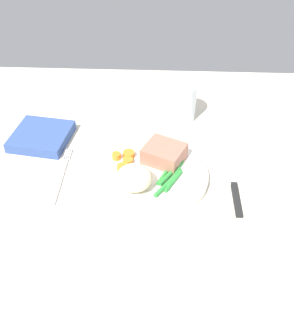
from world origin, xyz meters
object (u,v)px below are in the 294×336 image
fork (61,175)px  water_glass (180,104)px  knife (233,181)px  dinner_plate (147,175)px  meat_portion (164,153)px  napkin (41,136)px  salad_bowl (289,135)px

fork → water_glass: water_glass is taller
fork → knife: 34.46cm
dinner_plate → fork: 17.30cm
meat_portion → fork: meat_portion is taller
water_glass → napkin: 32.62cm
knife → salad_bowl: size_ratio=1.85×
dinner_plate → fork: dinner_plate is taller
meat_portion → salad_bowl: size_ratio=0.69×
salad_bowl → napkin: size_ratio=0.92×
knife → napkin: (-41.22, 11.65, 0.90)cm
fork → salad_bowl: bearing=12.1°
knife → dinner_plate: bearing=177.0°
fork → dinner_plate: bearing=-0.8°
fork → water_glass: size_ratio=1.88×
dinner_plate → salad_bowl: salad_bowl is taller
meat_portion → water_glass: water_glass is taller
fork → meat_portion: bearing=9.6°
water_glass → napkin: size_ratio=0.73×
water_glass → salad_bowl: bearing=-24.6°
knife → salad_bowl: salad_bowl is taller
dinner_plate → salad_bowl: size_ratio=2.19×
fork → salad_bowl: 48.66cm
water_glass → fork: bearing=-137.3°
meat_portion → fork: size_ratio=0.46×
fork → salad_bowl: (47.17, 11.52, 3.15)cm
water_glass → salad_bowl: size_ratio=0.80×
knife → water_glass: 24.78cm
knife → napkin: size_ratio=1.70×
meat_portion → knife: 14.81cm
fork → napkin: bearing=118.6°
fork → knife: size_ratio=0.81×
fork → water_glass: 32.85cm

